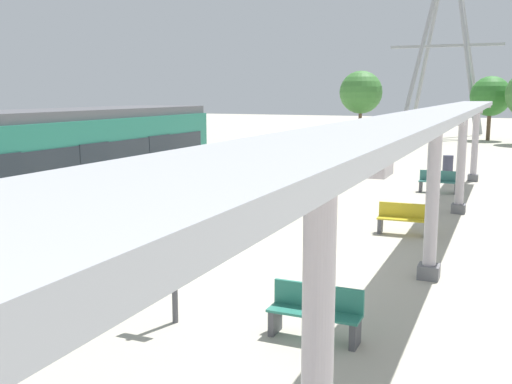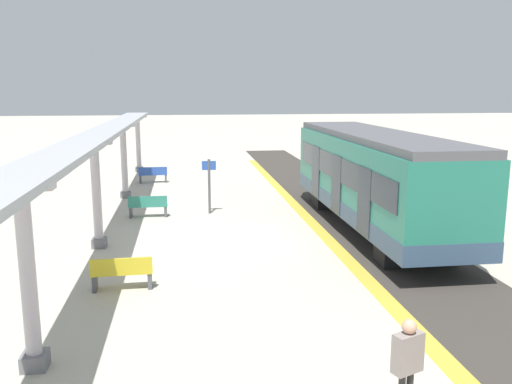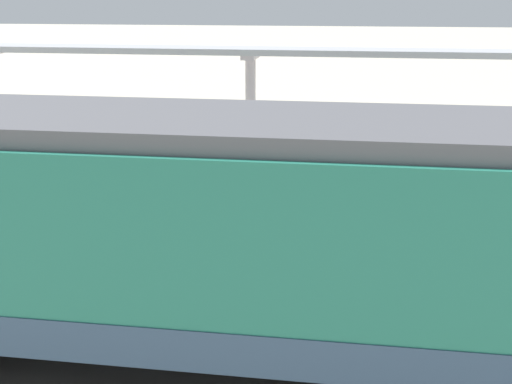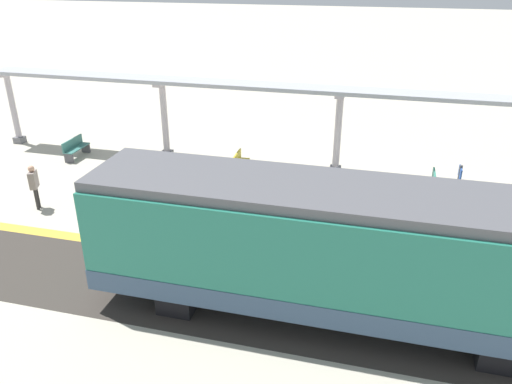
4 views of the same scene
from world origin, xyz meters
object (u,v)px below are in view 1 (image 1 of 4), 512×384
at_px(canopy_pillar_second, 318,351).
at_px(canopy_pillar_fourth, 461,161).
at_px(canopy_pillar_third, 432,199).
at_px(bench_far_end, 316,312).
at_px(trash_bin, 448,166).
at_px(canopy_pillar_fifth, 475,143).
at_px(platform_info_sign, 174,247).
at_px(bench_mid_platform, 439,181).
at_px(passenger_waiting_near_edge, 309,165).
at_px(bench_extra_slot, 405,219).
at_px(train_near_carriage, 54,175).

distance_m(canopy_pillar_second, canopy_pillar_fourth, 15.46).
xyz_separation_m(canopy_pillar_third, bench_far_end, (-1.28, -3.90, -1.27)).
bearing_deg(trash_bin, canopy_pillar_third, -85.79).
bearing_deg(trash_bin, bench_far_end, -90.16).
bearing_deg(trash_bin, canopy_pillar_fifth, -47.88).
bearing_deg(platform_info_sign, canopy_pillar_second, -45.14).
xyz_separation_m(canopy_pillar_second, bench_far_end, (-1.28, 4.04, -1.27)).
bearing_deg(canopy_pillar_second, bench_mid_platform, 93.16).
bearing_deg(canopy_pillar_fourth, passenger_waiting_near_edge, 158.40).
xyz_separation_m(canopy_pillar_third, canopy_pillar_fourth, (0.00, 7.53, 0.00)).
bearing_deg(canopy_pillar_second, bench_far_end, 107.56).
relative_size(bench_extra_slot, passenger_waiting_near_edge, 0.93).
bearing_deg(train_near_carriage, bench_mid_platform, 56.52).
distance_m(canopy_pillar_third, bench_extra_slot, 4.20).
height_order(bench_mid_platform, bench_far_end, same).
height_order(canopy_pillar_second, bench_extra_slot, canopy_pillar_second).
relative_size(canopy_pillar_fifth, bench_far_end, 2.25).
distance_m(bench_far_end, bench_extra_slot, 7.73).
relative_size(platform_info_sign, passenger_waiting_near_edge, 1.34).
height_order(canopy_pillar_third, canopy_pillar_fourth, same).
bearing_deg(platform_info_sign, canopy_pillar_fifth, 79.27).
bearing_deg(trash_bin, bench_extra_slot, -89.59).
height_order(canopy_pillar_third, bench_extra_slot, canopy_pillar_third).
relative_size(canopy_pillar_second, bench_far_end, 2.25).
bearing_deg(canopy_pillar_fifth, passenger_waiting_near_edge, -137.80).
xyz_separation_m(canopy_pillar_second, bench_extra_slot, (-1.13, 11.77, -1.27)).
xyz_separation_m(train_near_carriage, passenger_waiting_near_edge, (3.31, 10.77, -0.80)).
height_order(train_near_carriage, canopy_pillar_fifth, train_near_carriage).
relative_size(canopy_pillar_second, platform_info_sign, 1.54).
relative_size(canopy_pillar_fifth, platform_info_sign, 1.54).
height_order(train_near_carriage, canopy_pillar_third, train_near_carriage).
relative_size(train_near_carriage, bench_mid_platform, 7.79).
bearing_deg(canopy_pillar_third, train_near_carriage, -174.49).
distance_m(train_near_carriage, canopy_pillar_fourth, 12.50).
height_order(train_near_carriage, platform_info_sign, train_near_carriage).
xyz_separation_m(canopy_pillar_fourth, platform_info_sign, (-3.69, -11.75, -0.39)).
distance_m(canopy_pillar_third, trash_bin, 16.70).
height_order(canopy_pillar_fifth, bench_far_end, canopy_pillar_fifth).
bearing_deg(canopy_pillar_fifth, canopy_pillar_second, -90.00).
distance_m(bench_extra_slot, trash_bin, 12.77).
height_order(canopy_pillar_third, platform_info_sign, canopy_pillar_third).
height_order(bench_extra_slot, trash_bin, trash_bin).
relative_size(train_near_carriage, bench_far_end, 7.78).
distance_m(bench_far_end, platform_info_sign, 2.59).
distance_m(canopy_pillar_fourth, bench_extra_slot, 4.07).
xyz_separation_m(canopy_pillar_fifth, bench_extra_slot, (-1.13, -11.42, -1.27)).
distance_m(bench_extra_slot, passenger_waiting_near_edge, 7.74).
xyz_separation_m(canopy_pillar_third, bench_mid_platform, (-1.07, 11.46, -1.27)).
relative_size(bench_mid_platform, bench_far_end, 1.00).
bearing_deg(canopy_pillar_third, bench_mid_platform, 95.34).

